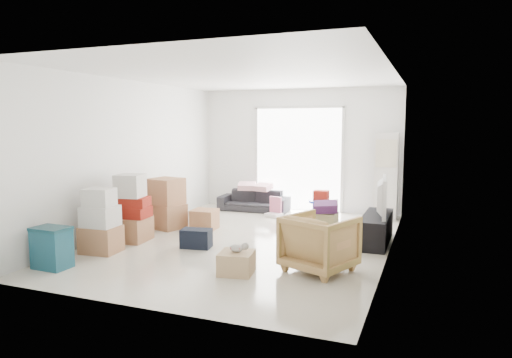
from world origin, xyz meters
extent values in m
cube|color=silver|center=(0.00, 0.00, -0.12)|extent=(4.50, 6.00, 0.24)
cube|color=white|center=(0.00, 0.00, 2.82)|extent=(4.50, 6.00, 0.24)
cube|color=white|center=(0.00, 3.12, 1.35)|extent=(4.50, 0.24, 2.70)
cube|color=white|center=(0.00, -3.12, 1.35)|extent=(4.50, 0.24, 2.70)
cube|color=white|center=(-2.37, 0.00, 1.35)|extent=(0.24, 6.00, 2.70)
cube|color=white|center=(2.37, 0.00, 1.35)|extent=(0.24, 6.00, 2.70)
cube|color=white|center=(0.00, 2.98, 1.15)|extent=(2.00, 0.01, 2.30)
cube|color=silver|center=(-1.00, 2.97, 1.15)|extent=(0.06, 0.04, 2.30)
cube|color=silver|center=(1.00, 2.97, 1.15)|extent=(0.06, 0.04, 2.30)
cube|color=silver|center=(0.00, 2.97, 2.30)|extent=(2.10, 0.04, 0.06)
cube|color=beige|center=(1.95, 2.65, 0.88)|extent=(0.45, 0.30, 1.75)
cube|color=black|center=(2.00, 0.63, 0.23)|extent=(0.41, 1.38, 0.46)
imported|color=black|center=(2.00, 0.63, 0.53)|extent=(0.72, 1.12, 0.14)
imported|color=#2B2A30|center=(-0.87, 2.50, 0.30)|extent=(1.57, 0.50, 0.61)
cube|color=#E8A9B7|center=(-1.05, 2.53, 0.66)|extent=(0.42, 0.36, 0.11)
cube|color=#E8A9B7|center=(-0.66, 2.51, 0.67)|extent=(0.43, 0.38, 0.13)
imported|color=tan|center=(1.47, -1.11, 0.41)|extent=(1.03, 1.00, 0.83)
cube|color=#154758|center=(-1.90, -2.29, 0.13)|extent=(0.47, 0.34, 0.26)
cube|color=#154758|center=(-1.90, -2.29, 0.39)|extent=(0.47, 0.34, 0.26)
cube|color=#0C333D|center=(-1.90, -2.29, 0.54)|extent=(0.49, 0.35, 0.04)
cube|color=#B0774F|center=(-1.80, -1.44, 0.20)|extent=(0.57, 0.49, 0.40)
cube|color=white|center=(-1.80, -1.44, 0.55)|extent=(0.51, 0.42, 0.31)
cube|color=white|center=(-1.80, -1.44, 0.84)|extent=(0.45, 0.42, 0.27)
cube|color=#B0774F|center=(-1.80, -0.70, 0.20)|extent=(0.59, 0.59, 0.40)
cube|color=#A32014|center=(-1.80, -0.70, 0.48)|extent=(0.62, 0.44, 0.18)
cube|color=#A32014|center=(-1.80, -0.70, 0.65)|extent=(0.64, 0.49, 0.16)
cube|color=white|center=(-1.80, -0.70, 0.92)|extent=(0.48, 0.47, 0.38)
cube|color=#B0774F|center=(-1.77, 0.33, 0.22)|extent=(0.74, 0.66, 0.45)
cube|color=#B0774F|center=(-1.77, 0.33, 0.69)|extent=(0.61, 0.61, 0.48)
cube|color=#B0774F|center=(-1.06, 0.49, 0.18)|extent=(0.47, 0.47, 0.36)
cube|color=black|center=(-0.59, -0.69, 0.15)|extent=(0.50, 0.35, 0.29)
cube|color=#8E7D52|center=(1.09, 0.95, 0.19)|extent=(0.39, 0.39, 0.38)
cube|color=#471F4E|center=(1.09, 0.95, 0.45)|extent=(0.48, 0.48, 0.14)
cylinder|color=blue|center=(0.78, 1.93, 0.40)|extent=(0.49, 0.49, 0.04)
cylinder|color=blue|center=(0.91, 2.05, 0.19)|extent=(0.04, 0.04, 0.38)
cylinder|color=blue|center=(0.66, 2.05, 0.19)|extent=(0.04, 0.04, 0.38)
cylinder|color=blue|center=(0.66, 1.81, 0.19)|extent=(0.04, 0.04, 0.38)
cylinder|color=blue|center=(0.91, 1.81, 0.19)|extent=(0.04, 0.04, 0.38)
cube|color=#A32014|center=(0.78, 1.93, 0.52)|extent=(0.28, 0.22, 0.20)
cube|color=silver|center=(-0.23, 1.99, 0.04)|extent=(0.37, 0.35, 0.08)
cube|color=#D3648B|center=(-0.23, 2.11, 0.24)|extent=(0.29, 0.12, 0.34)
cube|color=tan|center=(0.50, -1.61, 0.14)|extent=(0.49, 0.49, 0.28)
ellipsoid|color=#B2ADA8|center=(0.50, -1.61, 0.34)|extent=(0.19, 0.13, 0.10)
cube|color=red|center=(0.50, -1.61, 0.34)|extent=(0.13, 0.10, 0.03)
sphere|color=#B2ADA8|center=(0.61, -1.58, 0.36)|extent=(0.10, 0.10, 0.10)
camera|label=1|loc=(2.80, -6.85, 1.92)|focal=32.00mm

